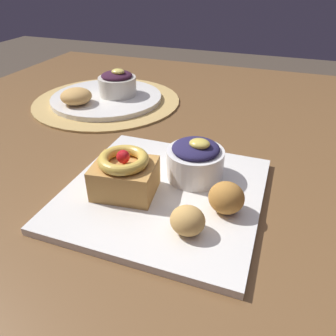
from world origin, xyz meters
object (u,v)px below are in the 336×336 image
at_px(fritter_front, 188,220).
at_px(back_pastry, 76,96).
at_px(cake_slice, 125,174).
at_px(fritter_middle, 226,198).
at_px(back_ramekin, 117,83).
at_px(back_plate, 107,98).
at_px(front_plate, 164,193).
at_px(berry_ramekin, 195,160).

relative_size(fritter_front, back_pastry, 0.61).
xyz_separation_m(cake_slice, fritter_middle, (0.15, 0.01, -0.01)).
distance_m(fritter_front, back_ramekin, 0.54).
bearing_deg(fritter_middle, back_plate, 137.65).
xyz_separation_m(fritter_middle, back_plate, (-0.39, 0.35, -0.02)).
distance_m(back_plate, back_ramekin, 0.05).
height_order(front_plate, back_plate, back_plate).
relative_size(front_plate, back_ramekin, 3.06).
height_order(fritter_front, back_pastry, back_pastry).
xyz_separation_m(front_plate, back_pastry, (-0.33, 0.26, 0.03)).
relative_size(fritter_front, back_plate, 0.16).
xyz_separation_m(front_plate, berry_ramekin, (0.03, 0.05, 0.04)).
bearing_deg(back_plate, back_pastry, -117.95).
relative_size(fritter_middle, back_plate, 0.18).
bearing_deg(back_ramekin, fritter_middle, -45.72).
distance_m(front_plate, back_ramekin, 0.44).
height_order(front_plate, berry_ramekin, berry_ramekin).
bearing_deg(berry_ramekin, back_pastry, 150.28).
xyz_separation_m(front_plate, back_plate, (-0.29, 0.33, 0.01)).
relative_size(front_plate, back_plate, 1.04).
height_order(front_plate, back_ramekin, back_ramekin).
xyz_separation_m(berry_ramekin, back_ramekin, (-0.30, 0.30, 0.00)).
relative_size(front_plate, berry_ramekin, 3.20).
bearing_deg(front_plate, fritter_middle, -10.54).
height_order(cake_slice, back_plate, cake_slice).
relative_size(berry_ramekin, back_ramekin, 0.96).
bearing_deg(cake_slice, front_plate, 25.16).
distance_m(front_plate, fritter_front, 0.10).
bearing_deg(fritter_front, back_plate, 130.22).
xyz_separation_m(cake_slice, back_pastry, (-0.27, 0.28, -0.01)).
bearing_deg(berry_ramekin, fritter_front, -78.01).
bearing_deg(back_pastry, fritter_middle, -33.02).
height_order(berry_ramekin, fritter_middle, berry_ramekin).
bearing_deg(berry_ramekin, front_plate, -123.54).
distance_m(berry_ramekin, back_pastry, 0.42).
distance_m(back_plate, back_pastry, 0.09).
relative_size(cake_slice, back_ramekin, 1.03).
relative_size(cake_slice, back_pastry, 1.32).
xyz_separation_m(fritter_middle, back_pastry, (-0.43, 0.28, 0.00)).
distance_m(berry_ramekin, back_ramekin, 0.42).
bearing_deg(back_pastry, front_plate, -38.43).
bearing_deg(cake_slice, fritter_front, -24.81).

